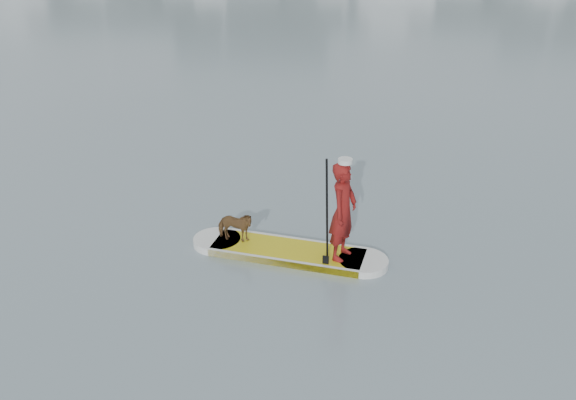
{
  "coord_description": "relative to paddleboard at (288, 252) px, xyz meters",
  "views": [
    {
      "loc": [
        -2.4,
        -6.38,
        5.39
      ],
      "look_at": [
        -3.04,
        2.71,
        1.0
      ],
      "focal_mm": 40.0,
      "sensor_mm": 36.0,
      "label": 1
    }
  ],
  "objects": [
    {
      "name": "white_cap",
      "position": [
        0.87,
        -0.19,
        1.71
      ],
      "size": [
        0.22,
        0.22,
        0.07
      ],
      "primitive_type": "cylinder",
      "color": "silver",
      "rests_on": "paddler"
    },
    {
      "name": "paddleboard",
      "position": [
        0.0,
        0.0,
        0.0
      ],
      "size": [
        3.24,
        1.32,
        0.12
      ],
      "rotation": [
        0.0,
        0.0,
        -0.21
      ],
      "color": "gold",
      "rests_on": "ground"
    },
    {
      "name": "paddle",
      "position": [
        0.62,
        -0.43,
        0.74
      ],
      "size": [
        0.1,
        0.3,
        2.0
      ],
      "rotation": [
        0.0,
        0.0,
        -0.21
      ],
      "color": "black",
      "rests_on": "ground"
    },
    {
      "name": "paddler",
      "position": [
        0.87,
        -0.19,
        0.87
      ],
      "size": [
        0.58,
        0.69,
        1.61
      ],
      "primitive_type": "imported",
      "rotation": [
        0.0,
        0.0,
        1.17
      ],
      "color": "maroon",
      "rests_on": "paddleboard"
    },
    {
      "name": "dog",
      "position": [
        -0.9,
        0.19,
        0.33
      ],
      "size": [
        0.68,
        0.41,
        0.54
      ],
      "primitive_type": "imported",
      "rotation": [
        0.0,
        0.0,
        1.38
      ],
      "color": "brown",
      "rests_on": "paddleboard"
    },
    {
      "name": "ground",
      "position": [
        3.04,
        -2.71,
        -0.06
      ],
      "size": [
        140.0,
        140.0,
        0.0
      ],
      "primitive_type": "plane",
      "color": "slate",
      "rests_on": "ground"
    }
  ]
}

